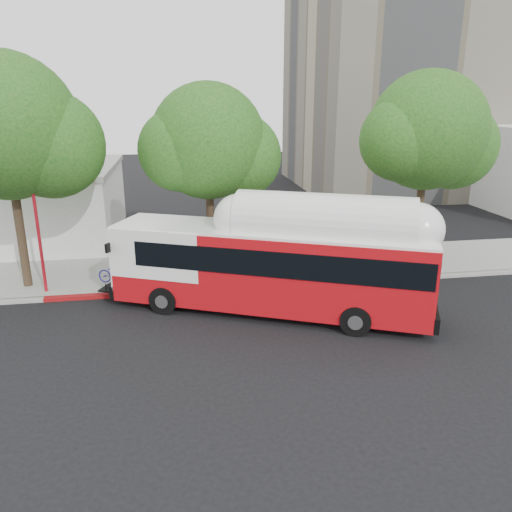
{
  "coord_description": "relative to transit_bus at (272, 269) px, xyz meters",
  "views": [
    {
      "loc": [
        -2.5,
        -16.06,
        7.91
      ],
      "look_at": [
        0.61,
        3.0,
        1.77
      ],
      "focal_mm": 35.0,
      "sensor_mm": 36.0,
      "label": 1
    }
  ],
  "objects": [
    {
      "name": "ground",
      "position": [
        -0.94,
        -1.36,
        -1.77
      ],
      "size": [
        120.0,
        120.0,
        0.0
      ],
      "primitive_type": "plane",
      "color": "black",
      "rests_on": "ground"
    },
    {
      "name": "sidewalk",
      "position": [
        -0.94,
        5.14,
        -1.69
      ],
      "size": [
        60.0,
        5.0,
        0.15
      ],
      "primitive_type": "cube",
      "color": "gray",
      "rests_on": "ground"
    },
    {
      "name": "curb_strip",
      "position": [
        -0.94,
        2.54,
        -1.69
      ],
      "size": [
        60.0,
        0.3,
        0.15
      ],
      "primitive_type": "cube",
      "color": "gray",
      "rests_on": "ground"
    },
    {
      "name": "red_curb_segment",
      "position": [
        -3.94,
        2.54,
        -1.69
      ],
      "size": [
        10.0,
        0.32,
        0.16
      ],
      "primitive_type": "cube",
      "color": "maroon",
      "rests_on": "ground"
    },
    {
      "name": "street_tree_left",
      "position": [
        -9.47,
        4.2,
        4.84
      ],
      "size": [
        6.67,
        5.8,
        9.74
      ],
      "color": "#2D2116",
      "rests_on": "ground"
    },
    {
      "name": "street_tree_mid",
      "position": [
        -1.54,
        4.7,
        4.14
      ],
      "size": [
        5.75,
        5.0,
        8.62
      ],
      "color": "#2D2116",
      "rests_on": "ground"
    },
    {
      "name": "street_tree_right",
      "position": [
        8.5,
        4.5,
        4.49
      ],
      "size": [
        6.21,
        5.4,
        9.18
      ],
      "color": "#2D2116",
      "rests_on": "ground"
    },
    {
      "name": "transit_bus",
      "position": [
        0.0,
        0.0,
        0.0
      ],
      "size": [
        12.59,
        7.2,
        3.78
      ],
      "rotation": [
        0.0,
        0.0,
        -0.42
      ],
      "color": "#B10C12",
      "rests_on": "ground"
    },
    {
      "name": "signal_pole",
      "position": [
        -9.01,
        3.28,
        0.63
      ],
      "size": [
        0.13,
        0.44,
        4.68
      ],
      "color": "#B0121F",
      "rests_on": "ground"
    }
  ]
}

